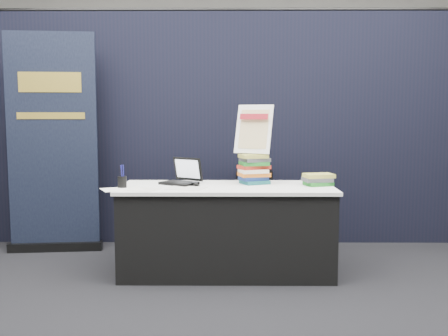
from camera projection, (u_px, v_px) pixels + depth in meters
floor at (226, 295)px, 3.75m from camera, size 8.00×8.00×0.00m
wall_back at (227, 89)px, 7.55m from camera, size 8.00×0.02×3.50m
drape_partition at (227, 129)px, 5.22m from camera, size 6.00×0.08×2.40m
display_table at (227, 229)px, 4.26m from camera, size 1.80×0.75×0.75m
laptop at (179, 178)px, 4.34m from camera, size 0.36×0.38×0.23m
mouse at (196, 183)px, 4.24m from camera, size 0.09×0.13×0.04m
brochure_left at (122, 189)px, 4.03m from camera, size 0.38×0.34×0.00m
brochure_mid at (139, 189)px, 4.01m from camera, size 0.35×0.30×0.00m
brochure_right at (186, 188)px, 4.08m from camera, size 0.36×0.30×0.00m
pen_cup at (122, 182)px, 4.10m from camera, size 0.09×0.09×0.10m
book_stack_tall at (254, 169)px, 4.34m from camera, size 0.28×0.25×0.26m
book_stack_short at (318, 179)px, 4.25m from camera, size 0.27×0.23×0.10m
info_sign at (254, 130)px, 4.34m from camera, size 0.35×0.25×0.44m
pullup_banner at (53, 156)px, 4.88m from camera, size 0.92×0.19×2.15m
stacking_chair at (255, 205)px, 4.97m from camera, size 0.46×0.47×0.82m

